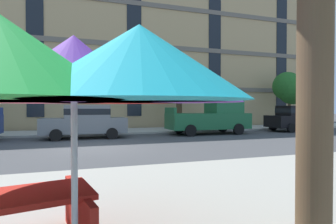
# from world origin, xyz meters

# --- Properties ---
(ground_plane) EXTENTS (120.00, 120.00, 0.00)m
(ground_plane) POSITION_xyz_m (0.00, 0.00, 0.00)
(ground_plane) COLOR #424244
(sidewalk_far) EXTENTS (56.00, 3.60, 0.12)m
(sidewalk_far) POSITION_xyz_m (0.00, 6.80, 0.06)
(sidewalk_far) COLOR #B2ADA3
(sidewalk_far) RESTS_ON ground
(apartment_building) EXTENTS (41.14, 12.08, 16.00)m
(apartment_building) POSITION_xyz_m (-0.00, 14.99, 8.00)
(apartment_building) COLOR tan
(apartment_building) RESTS_ON ground
(sedan_gray) EXTENTS (4.40, 1.98, 1.78)m
(sedan_gray) POSITION_xyz_m (-0.30, 3.70, 0.95)
(sedan_gray) COLOR slate
(sedan_gray) RESTS_ON ground
(pickup_green) EXTENTS (5.10, 2.12, 2.20)m
(pickup_green) POSITION_xyz_m (7.25, 3.70, 1.03)
(pickup_green) COLOR #195933
(pickup_green) RESTS_ON ground
(sedan_black) EXTENTS (4.40, 1.98, 1.78)m
(sedan_black) POSITION_xyz_m (13.96, 3.70, 0.95)
(sedan_black) COLOR black
(sedan_black) RESTS_ON ground
(street_tree_middle) EXTENTS (2.76, 2.37, 4.43)m
(street_tree_middle) POSITION_xyz_m (6.29, 6.66, 3.24)
(street_tree_middle) COLOR #4C3823
(street_tree_middle) RESTS_ON ground
(street_tree_right) EXTENTS (2.67, 2.76, 4.61)m
(street_tree_right) POSITION_xyz_m (16.09, 6.68, 3.17)
(street_tree_right) COLOR brown
(street_tree_right) RESTS_ON ground
(patio_umbrella) EXTENTS (3.33, 3.10, 2.34)m
(patio_umbrella) POSITION_xyz_m (-0.74, -9.00, 2.00)
(patio_umbrella) COLOR silver
(patio_umbrella) RESTS_ON ground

